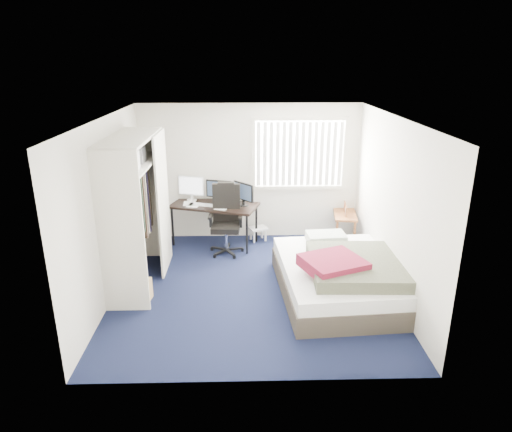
{
  "coord_description": "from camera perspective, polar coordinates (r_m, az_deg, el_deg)",
  "views": [
    {
      "loc": [
        -0.1,
        -6.1,
        3.26
      ],
      "look_at": [
        0.07,
        0.4,
        0.99
      ],
      "focal_mm": 32.0,
      "sensor_mm": 36.0,
      "label": 1
    }
  ],
  "objects": [
    {
      "name": "footstool",
      "position": [
        8.52,
        0.26,
        -1.81
      ],
      "size": [
        0.38,
        0.35,
        0.26
      ],
      "color": "white",
      "rests_on": "ground"
    },
    {
      "name": "closet",
      "position": [
        6.83,
        -14.75,
        2.38
      ],
      "size": [
        0.64,
        1.84,
        2.22
      ],
      "color": "beige",
      "rests_on": "ground"
    },
    {
      "name": "bed",
      "position": [
        6.7,
        10.52,
        -7.31
      ],
      "size": [
        1.8,
        2.31,
        0.72
      ],
      "color": "#3C342B",
      "rests_on": "ground"
    },
    {
      "name": "desk",
      "position": [
        8.25,
        -5.17,
        1.69
      ],
      "size": [
        1.67,
        1.14,
        1.21
      ],
      "color": "black",
      "rests_on": "ground"
    },
    {
      "name": "window_assembly",
      "position": [
        8.37,
        5.44,
        7.73
      ],
      "size": [
        1.72,
        0.09,
        1.32
      ],
      "color": "white",
      "rests_on": "ground"
    },
    {
      "name": "office_chair",
      "position": [
        7.97,
        -3.74,
        -1.27
      ],
      "size": [
        0.6,
        0.6,
        1.22
      ],
      "color": "black",
      "rests_on": "ground"
    },
    {
      "name": "nightstand",
      "position": [
        8.58,
        11.03,
        -0.05
      ],
      "size": [
        0.49,
        0.83,
        0.72
      ],
      "color": "brown",
      "rests_on": "ground"
    },
    {
      "name": "pine_box",
      "position": [
        6.71,
        -14.86,
        -9.05
      ],
      "size": [
        0.44,
        0.35,
        0.31
      ],
      "primitive_type": "cube",
      "rotation": [
        0.0,
        0.0,
        -0.12
      ],
      "color": "#A68553",
      "rests_on": "ground"
    },
    {
      "name": "room_shell",
      "position": [
        6.35,
        -0.53,
        3.25
      ],
      "size": [
        4.2,
        4.2,
        4.2
      ],
      "color": "silver",
      "rests_on": "ground"
    },
    {
      "name": "ground",
      "position": [
        6.92,
        -0.49,
        -8.87
      ],
      "size": [
        4.2,
        4.2,
        0.0
      ],
      "primitive_type": "plane",
      "color": "black",
      "rests_on": "ground"
    }
  ]
}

